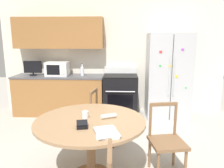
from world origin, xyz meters
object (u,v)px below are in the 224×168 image
(dining_chair_far, at_px, (103,118))
(candle_glass, at_px, (85,115))
(counter_bottle, at_px, (82,71))
(wallet, at_px, (82,125))
(microwave, at_px, (57,69))
(oven_range, at_px, (120,95))
(refrigerator, at_px, (168,76))
(countertop_tv, at_px, (33,68))
(dining_chair_right, at_px, (167,141))

(dining_chair_far, distance_m, candle_glass, 0.99)
(counter_bottle, relative_size, dining_chair_far, 0.31)
(wallet, bearing_deg, microwave, 111.42)
(oven_range, height_order, counter_bottle, counter_bottle)
(candle_glass, bearing_deg, refrigerator, 57.13)
(oven_range, bearing_deg, microwave, 179.34)
(countertop_tv, bearing_deg, counter_bottle, 0.04)
(counter_bottle, xyz_separation_m, dining_chair_right, (1.46, -2.21, -0.57))
(oven_range, bearing_deg, candle_glass, -100.28)
(oven_range, bearing_deg, refrigerator, -2.06)
(oven_range, distance_m, candle_glass, 2.35)
(refrigerator, bearing_deg, candle_glass, -122.87)
(oven_range, bearing_deg, dining_chair_right, -74.64)
(candle_glass, height_order, wallet, candle_glass)
(oven_range, xyz_separation_m, dining_chair_right, (0.60, -2.20, -0.03))
(microwave, bearing_deg, counter_bottle, -0.70)
(countertop_tv, bearing_deg, dining_chair_right, -40.52)
(candle_glass, relative_size, wallet, 0.59)
(wallet, bearing_deg, counter_bottle, 99.92)
(countertop_tv, bearing_deg, refrigerator, -0.87)
(dining_chair_far, height_order, dining_chair_right, same)
(oven_range, height_order, wallet, oven_range)
(dining_chair_far, bearing_deg, candle_glass, 0.15)
(oven_range, height_order, candle_glass, oven_range)
(refrigerator, distance_m, countertop_tv, 3.02)
(countertop_tv, distance_m, wallet, 3.03)
(microwave, bearing_deg, wallet, -68.58)
(microwave, distance_m, countertop_tv, 0.56)
(oven_range, xyz_separation_m, countertop_tv, (-1.98, 0.01, 0.61))
(dining_chair_far, bearing_deg, refrigerator, 144.66)
(candle_glass, bearing_deg, microwave, 113.54)
(oven_range, xyz_separation_m, microwave, (-1.42, 0.02, 0.58))
(refrigerator, xyz_separation_m, wallet, (-1.44, -2.53, -0.13))
(dining_chair_right, distance_m, wallet, 1.13)
(countertop_tv, distance_m, dining_chair_far, 2.29)
(refrigerator, height_order, microwave, refrigerator)
(countertop_tv, xyz_separation_m, candle_glass, (1.56, -2.30, -0.28))
(oven_range, height_order, countertop_tv, countertop_tv)
(refrigerator, relative_size, candle_glass, 20.96)
(countertop_tv, height_order, dining_chair_right, countertop_tv)
(microwave, height_order, candle_glass, microwave)
(oven_range, bearing_deg, counter_bottle, 179.37)
(wallet, bearing_deg, refrigerator, 60.33)
(dining_chair_far, xyz_separation_m, wallet, (-0.13, -1.19, 0.36))
(dining_chair_right, bearing_deg, dining_chair_far, -53.23)
(oven_range, distance_m, counter_bottle, 1.01)
(counter_bottle, bearing_deg, dining_chair_right, -56.53)
(oven_range, height_order, dining_chair_right, oven_range)
(refrigerator, relative_size, dining_chair_right, 2.04)
(refrigerator, xyz_separation_m, dining_chair_right, (-0.44, -2.16, -0.48))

